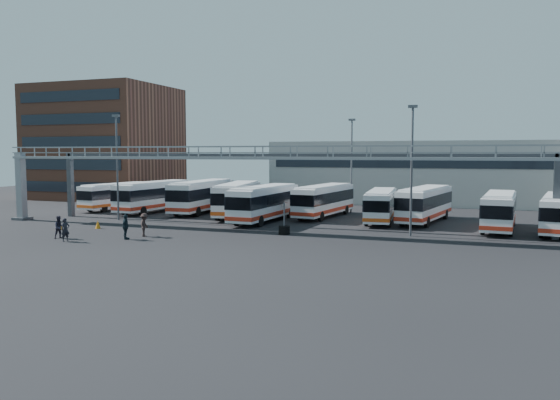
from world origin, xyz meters
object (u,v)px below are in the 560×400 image
(bus_9, at_px, (559,212))
(pedestrian_d, at_px, (126,227))
(light_pole_back, at_px, (352,160))
(light_pole_mid, at_px, (412,163))
(cone_left, at_px, (60,225))
(pedestrian_b, at_px, (59,227))
(bus_3, at_px, (238,198))
(bus_1, at_px, (155,195))
(light_pole_left, at_px, (117,161))
(bus_5, at_px, (324,199))
(pedestrian_c, at_px, (144,225))
(bus_2, at_px, (202,195))
(bus_4, at_px, (265,202))
(bus_6, at_px, (381,204))
(bus_8, at_px, (499,210))
(bus_0, at_px, (117,195))
(tire_stack, at_px, (284,229))
(pedestrian_a, at_px, (65,230))
(cone_right, at_px, (98,224))
(bus_7, at_px, (425,203))

(bus_9, bearing_deg, pedestrian_d, -146.00)
(light_pole_back, height_order, bus_9, light_pole_back)
(light_pole_back, bearing_deg, bus_9, -26.18)
(light_pole_mid, distance_m, cone_left, 29.85)
(cone_left, bearing_deg, pedestrian_b, -48.29)
(light_pole_back, relative_size, cone_left, 13.03)
(bus_3, xyz_separation_m, pedestrian_b, (-6.89, -17.93, -1.05))
(bus_1, height_order, pedestrian_d, bus_1)
(light_pole_left, distance_m, bus_5, 20.77)
(pedestrian_c, relative_size, pedestrian_d, 0.97)
(light_pole_back, height_order, pedestrian_b, light_pole_back)
(bus_2, distance_m, pedestrian_d, 18.76)
(bus_4, height_order, bus_6, bus_4)
(bus_5, xyz_separation_m, bus_8, (16.42, -4.21, -0.07))
(light_pole_back, relative_size, bus_0, 1.00)
(bus_5, bearing_deg, tire_stack, -82.32)
(light_pole_mid, xyz_separation_m, bus_6, (-3.61, 7.94, -4.05))
(bus_2, height_order, bus_9, bus_2)
(pedestrian_b, distance_m, pedestrian_d, 5.22)
(bus_2, distance_m, cone_left, 16.76)
(bus_0, bearing_deg, bus_3, 0.69)
(pedestrian_a, bearing_deg, bus_4, -9.19)
(bus_8, bearing_deg, light_pole_mid, -134.00)
(bus_2, xyz_separation_m, bus_6, (19.72, -1.62, -0.26))
(pedestrian_a, bearing_deg, bus_5, -11.19)
(bus_1, height_order, bus_6, bus_1)
(pedestrian_b, bearing_deg, bus_2, 26.19)
(light_pole_left, bearing_deg, pedestrian_d, -51.46)
(pedestrian_b, bearing_deg, light_pole_left, 45.71)
(cone_right, bearing_deg, bus_5, 42.22)
(bus_9, relative_size, cone_left, 13.38)
(bus_8, height_order, pedestrian_c, bus_8)
(bus_1, bearing_deg, pedestrian_c, -55.12)
(bus_9, xyz_separation_m, tire_stack, (-20.79, -8.09, -1.28))
(light_pole_left, distance_m, pedestrian_a, 13.87)
(bus_7, distance_m, cone_left, 32.87)
(light_pole_mid, bearing_deg, cone_right, -169.79)
(bus_7, relative_size, bus_8, 1.06)
(bus_7, bearing_deg, bus_8, -17.11)
(bus_6, xyz_separation_m, cone_left, (-25.10, -14.19, -1.29))
(pedestrian_b, distance_m, pedestrian_c, 6.35)
(bus_3, bearing_deg, bus_0, 163.12)
(light_pole_mid, height_order, bus_6, light_pole_mid)
(light_pole_left, xyz_separation_m, pedestrian_b, (2.83, -11.20, -4.86))
(bus_5, relative_size, bus_8, 1.04)
(bus_3, bearing_deg, bus_2, 149.05)
(bus_8, relative_size, bus_9, 1.00)
(pedestrian_b, xyz_separation_m, pedestrian_c, (5.60, 2.99, 0.06))
(light_pole_back, relative_size, bus_8, 0.97)
(pedestrian_b, relative_size, pedestrian_d, 0.91)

